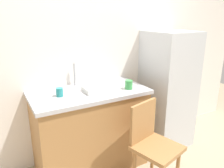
{
  "coord_description": "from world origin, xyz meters",
  "views": [
    {
      "loc": [
        -1.1,
        -1.42,
        1.69
      ],
      "look_at": [
        0.02,
        0.6,
        0.97
      ],
      "focal_mm": 35.76,
      "sensor_mm": 36.0,
      "label": 1
    }
  ],
  "objects": [
    {
      "name": "refrigerator",
      "position": [
        0.88,
        0.66,
        0.75
      ],
      "size": [
        0.54,
        0.59,
        1.5
      ],
      "primitive_type": "cube",
      "color": "silver",
      "rests_on": "ground_plane"
    },
    {
      "name": "faucet",
      "position": [
        -0.29,
        0.9,
        1.05
      ],
      "size": [
        0.02,
        0.02,
        0.25
      ],
      "primitive_type": "cylinder",
      "color": "#B7B7BC",
      "rests_on": "countertop"
    },
    {
      "name": "dish_tray",
      "position": [
        -0.16,
        0.6,
        0.94
      ],
      "size": [
        0.28,
        0.2,
        0.05
      ],
      "primitive_type": "cube",
      "color": "white",
      "rests_on": "countertop"
    },
    {
      "name": "chair",
      "position": [
        0.16,
        0.05,
        0.5
      ],
      "size": [
        0.49,
        0.49,
        0.89
      ],
      "rotation": [
        0.0,
        0.0,
        0.27
      ],
      "color": "#A87542",
      "rests_on": "ground_plane"
    },
    {
      "name": "cup_green",
      "position": [
        0.17,
        0.5,
        0.97
      ],
      "size": [
        0.08,
        0.08,
        0.1
      ],
      "primitive_type": "cylinder",
      "color": "green",
      "rests_on": "countertop"
    },
    {
      "name": "back_wall",
      "position": [
        0.0,
        1.0,
        1.33
      ],
      "size": [
        4.8,
        0.1,
        2.67
      ],
      "primitive_type": "cube",
      "color": "white",
      "rests_on": "ground_plane"
    },
    {
      "name": "cup_teal",
      "position": [
        -0.55,
        0.64,
        0.96
      ],
      "size": [
        0.07,
        0.07,
        0.09
      ],
      "primitive_type": "cylinder",
      "color": "teal",
      "rests_on": "countertop"
    },
    {
      "name": "cabinet_base",
      "position": [
        -0.23,
        0.65,
        0.44
      ],
      "size": [
        1.19,
        0.6,
        0.88
      ],
      "primitive_type": "cube",
      "color": "#A87542",
      "rests_on": "ground_plane"
    },
    {
      "name": "countertop",
      "position": [
        -0.23,
        0.65,
        0.9
      ],
      "size": [
        1.23,
        0.64,
        0.04
      ],
      "primitive_type": "cube",
      "color": "#B7B7BC",
      "rests_on": "cabinet_base"
    }
  ]
}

